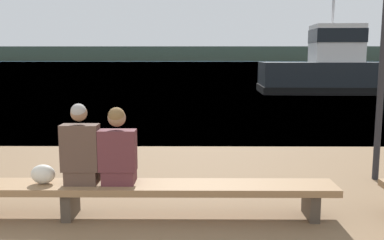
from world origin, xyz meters
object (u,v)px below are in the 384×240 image
at_px(bench_main, 70,190).
at_px(person_left, 81,150).
at_px(deck_lamp_post, 383,54).
at_px(tugboat_red, 330,71).
at_px(shopping_bag, 43,174).
at_px(person_right, 118,151).

bearing_deg(bench_main, person_left, -0.29).
xyz_separation_m(person_left, deck_lamp_post, (4.33, 1.68, 1.17)).
relative_size(person_left, tugboat_red, 0.13).
relative_size(bench_main, shopping_bag, 21.96).
distance_m(person_left, person_right, 0.45).
height_order(shopping_bag, deck_lamp_post, deck_lamp_post).
distance_m(shopping_bag, tugboat_red, 20.70).
relative_size(person_left, person_right, 1.05).
bearing_deg(tugboat_red, bench_main, 156.65).
height_order(tugboat_red, deck_lamp_post, tugboat_red).
height_order(shopping_bag, tugboat_red, tugboat_red).
xyz_separation_m(person_right, shopping_bag, (-0.93, 0.01, -0.30)).
relative_size(person_left, deck_lamp_post, 0.31).
bearing_deg(person_left, bench_main, 179.71).
height_order(person_left, person_right, person_left).
bearing_deg(tugboat_red, shopping_bag, 155.83).
bearing_deg(person_left, shopping_bag, 179.22).
xyz_separation_m(bench_main, person_left, (0.15, -0.00, 0.50)).
relative_size(bench_main, person_left, 6.56).
bearing_deg(deck_lamp_post, bench_main, -159.44).
bearing_deg(person_left, deck_lamp_post, 21.23).
bearing_deg(shopping_bag, deck_lamp_post, 19.21).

